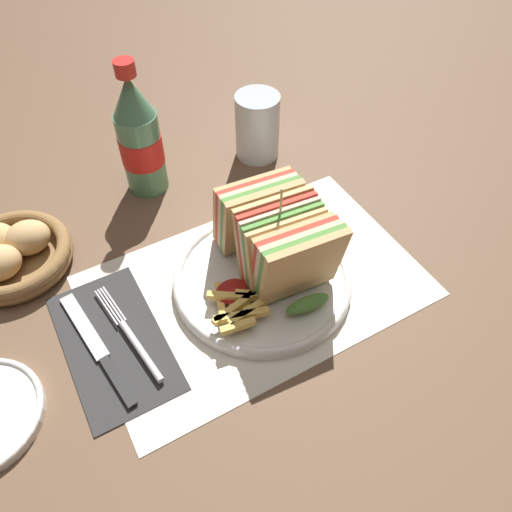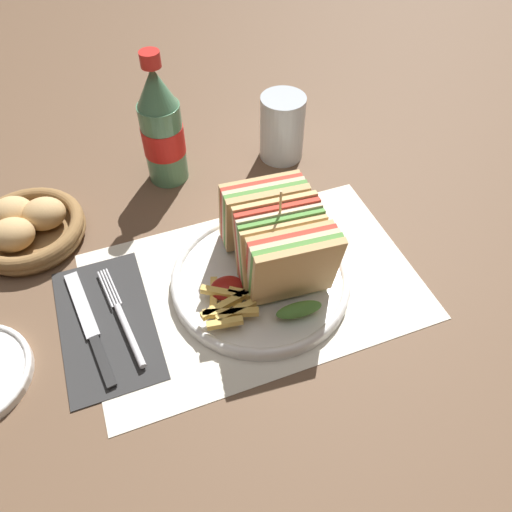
% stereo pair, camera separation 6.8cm
% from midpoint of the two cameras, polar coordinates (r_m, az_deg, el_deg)
% --- Properties ---
extents(ground_plane, '(4.00, 4.00, 0.00)m').
position_cam_midpoint_polar(ground_plane, '(0.70, 1.84, -3.79)').
color(ground_plane, brown).
extents(placemat, '(0.46, 0.29, 0.00)m').
position_cam_midpoint_polar(placemat, '(0.70, 2.41, -3.39)').
color(placemat, silver).
rests_on(placemat, ground_plane).
extents(plate_main, '(0.25, 0.25, 0.02)m').
position_cam_midpoint_polar(plate_main, '(0.70, 3.40, -2.94)').
color(plate_main, white).
rests_on(plate_main, ground_plane).
extents(club_sandwich, '(0.12, 0.19, 0.15)m').
position_cam_midpoint_polar(club_sandwich, '(0.66, 5.44, 1.42)').
color(club_sandwich, tan).
rests_on(club_sandwich, plate_main).
extents(fries_pile, '(0.09, 0.09, 0.02)m').
position_cam_midpoint_polar(fries_pile, '(0.64, -0.09, -5.72)').
color(fries_pile, '#E0B756').
rests_on(fries_pile, plate_main).
extents(ketchup_blob, '(0.05, 0.04, 0.02)m').
position_cam_midpoint_polar(ketchup_blob, '(0.66, -0.37, -3.87)').
color(ketchup_blob, maroon).
rests_on(ketchup_blob, plate_main).
extents(napkin, '(0.12, 0.22, 0.00)m').
position_cam_midpoint_polar(napkin, '(0.68, -14.02, -7.56)').
color(napkin, '#2D2D2D').
rests_on(napkin, ground_plane).
extents(fork, '(0.03, 0.17, 0.01)m').
position_cam_midpoint_polar(fork, '(0.67, -11.91, -7.84)').
color(fork, silver).
rests_on(fork, napkin).
extents(knife, '(0.04, 0.20, 0.00)m').
position_cam_midpoint_polar(knife, '(0.68, -15.73, -7.99)').
color(knife, black).
rests_on(knife, napkin).
extents(coke_bottle_near, '(0.07, 0.07, 0.22)m').
position_cam_midpoint_polar(coke_bottle_near, '(0.82, -8.32, 14.08)').
color(coke_bottle_near, '#4C7F5B').
rests_on(coke_bottle_near, ground_plane).
extents(glass_near, '(0.08, 0.08, 0.11)m').
position_cam_midpoint_polar(glass_near, '(0.89, 5.25, 13.88)').
color(glass_near, silver).
rests_on(glass_near, ground_plane).
extents(bread_basket, '(0.17, 0.17, 0.06)m').
position_cam_midpoint_polar(bread_basket, '(0.81, -22.53, 2.89)').
color(bread_basket, olive).
rests_on(bread_basket, ground_plane).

